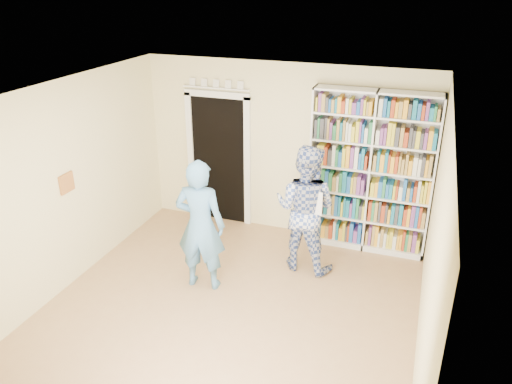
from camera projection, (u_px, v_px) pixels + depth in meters
floor at (224, 318)px, 6.10m from camera, size 5.00×5.00×0.00m
ceiling at (217, 100)px, 5.01m from camera, size 5.00×5.00×0.00m
wall_back at (284, 150)px, 7.71m from camera, size 4.50×0.00×4.50m
wall_left at (55, 192)px, 6.25m from camera, size 0.00×5.00×5.00m
wall_right at (432, 255)px, 4.87m from camera, size 0.00×5.00×5.00m
bookshelf at (370, 172)px, 7.22m from camera, size 1.76×0.33×2.42m
doorway at (219, 153)px, 8.10m from camera, size 1.10×0.08×2.43m
wall_art at (67, 183)px, 6.39m from camera, size 0.03×0.25×0.25m
man_blue at (200, 226)px, 6.41m from camera, size 0.69×0.49×1.79m
man_plaid at (305, 208)px, 6.83m from camera, size 0.97×0.80×1.82m
paper_sheet at (314, 202)px, 6.55m from camera, size 0.23×0.06×0.33m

